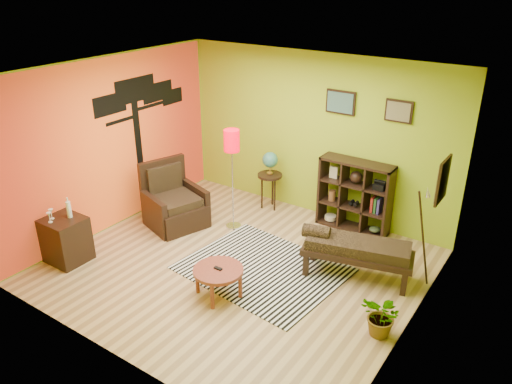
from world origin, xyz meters
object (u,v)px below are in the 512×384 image
Objects in this scene: coffee_table at (218,273)px; side_cabinet at (66,239)px; cube_shelf at (355,196)px; armchair at (174,206)px; floor_lamp at (232,150)px; bench at (355,248)px; globe_table at (270,166)px; potted_plant at (382,321)px.

side_cabinet reaches higher than coffee_table.
cube_shelf is (0.71, 2.73, 0.25)m from coffee_table.
armchair is 1.83m from side_cabinet.
floor_lamp is 2.46m from bench.
floor_lamp is at bearing -96.20° from globe_table.
floor_lamp reaches higher than coffee_table.
cube_shelf reaches higher than coffee_table.
cube_shelf is at bearing 114.05° from bench.
side_cabinet is at bearing -133.36° from cube_shelf.
floor_lamp is at bearing 57.24° from side_cabinet.
coffee_table is 1.92m from bench.
side_cabinet is at bearing -122.76° from floor_lamp.
bench reaches higher than potted_plant.
armchair is at bearing -125.76° from globe_table.
cube_shelf reaches higher than bench.
globe_table is at bearing 83.80° from floor_lamp.
cube_shelf is at bearing 30.52° from armchair.
cube_shelf is at bearing 75.47° from coffee_table.
floor_lamp is at bearing 158.90° from potted_plant.
globe_table is (-0.88, 2.61, 0.46)m from coffee_table.
cube_shelf is 2.69m from potted_plant.
potted_plant is (2.97, -2.15, -0.60)m from globe_table.
bench is at bearing -28.67° from globe_table.
bench is 1.28m from potted_plant.
bench is (2.27, -0.22, -0.93)m from floor_lamp.
armchair is at bearing 73.87° from side_cabinet.
cube_shelf reaches higher than globe_table.
potted_plant is at bearing 12.39° from coffee_table.
armchair is at bearing -175.81° from bench.
globe_table is 0.67× the size of bench.
potted_plant is at bearing -10.40° from armchair.
armchair is 1.81m from globe_table.
armchair is (-1.90, 1.19, -0.03)m from coffee_table.
armchair is 1.47m from floor_lamp.
side_cabinet reaches higher than potted_plant.
side_cabinet is 4.54m from cube_shelf.
side_cabinet is at bearing -151.63° from bench.
coffee_table is 2.24m from armchair.
coffee_table is 2.15m from potted_plant.
globe_table is 0.89× the size of cube_shelf.
cube_shelf is (1.58, 0.12, -0.21)m from globe_table.
bench is (3.19, 0.23, 0.13)m from armchair.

